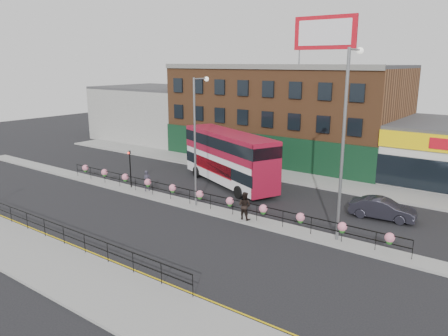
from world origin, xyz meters
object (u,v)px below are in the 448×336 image
Objects in this scene: car at (382,209)px; pedestrian_b at (245,206)px; pedestrian_a at (147,181)px; double_decker_bus at (229,153)px; lamp_column_east at (346,129)px; lamp_column_west at (197,131)px.

pedestrian_b reaches higher than car.
pedestrian_b is (10.25, -0.73, 0.10)m from pedestrian_a.
double_decker_bus reaches higher than pedestrian_a.
lamp_column_east is at bearing -25.04° from double_decker_bus.
double_decker_bus is 6.78× the size of pedestrian_a.
pedestrian_b is at bearing -47.26° from double_decker_bus.
lamp_column_east reaches higher than pedestrian_a.
pedestrian_a is 17.69m from lamp_column_east.
car is 2.35× the size of pedestrian_b.
double_decker_bus is 2.58× the size of car.
car is at bearing -142.03° from pedestrian_b.
pedestrian_a is at bearing -5.67° from pedestrian_b.
pedestrian_a is 0.90× the size of pedestrian_b.
pedestrian_a is at bearing 99.97° from car.
lamp_column_east reaches higher than car.
double_decker_bus is at bearing -48.85° from pedestrian_b.
lamp_column_west is at bearing -179.06° from lamp_column_east.
lamp_column_east is (11.07, 0.18, 1.11)m from lamp_column_west.
pedestrian_b is 6.55m from lamp_column_west.
car is 9.60m from pedestrian_b.
lamp_column_west is 0.83× the size of lamp_column_east.
lamp_column_east reaches higher than lamp_column_west.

